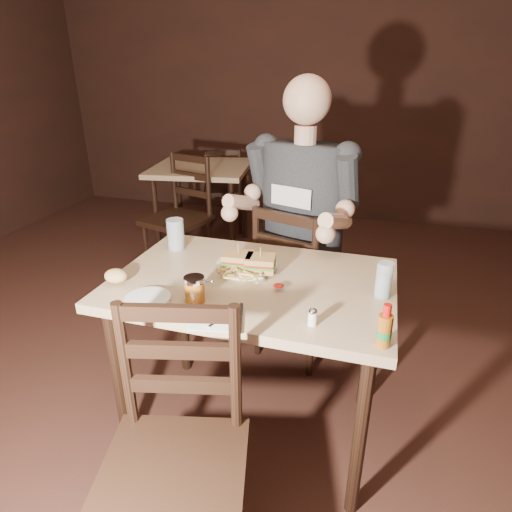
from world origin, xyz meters
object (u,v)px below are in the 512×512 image
(main_table, at_px, (253,299))
(diner, at_px, (299,188))
(side_plate, at_px, (148,300))
(chair_far, at_px, (300,281))
(glass_right, at_px, (384,280))
(bg_chair_far, at_px, (224,189))
(dinner_plate, at_px, (247,266))
(chair_near, at_px, (172,475))
(hot_sauce, at_px, (385,325))
(syrup_dispenser, at_px, (195,289))
(bg_table, at_px, (202,176))
(glass_left, at_px, (176,234))
(bg_chair_near, at_px, (176,219))

(main_table, distance_m, diner, 0.67)
(diner, xyz_separation_m, side_plate, (-0.39, -0.86, -0.22))
(chair_far, distance_m, side_plate, 1.05)
(glass_right, xyz_separation_m, side_plate, (-0.82, -0.26, -0.06))
(bg_chair_far, distance_m, glass_right, 2.95)
(diner, distance_m, dinner_plate, 0.55)
(chair_near, bearing_deg, diner, 71.74)
(dinner_plate, bearing_deg, hot_sauce, -37.08)
(glass_right, xyz_separation_m, syrup_dispenser, (-0.65, -0.22, -0.02))
(main_table, distance_m, hot_sauce, 0.62)
(bg_table, height_order, dinner_plate, dinner_plate)
(glass_left, bearing_deg, dinner_plate, -15.97)
(bg_chair_near, height_order, glass_right, bg_chair_near)
(chair_far, height_order, hot_sauce, hot_sauce)
(chair_far, distance_m, dinner_plate, 0.65)
(hot_sauce, xyz_separation_m, side_plate, (-0.82, 0.05, -0.07))
(main_table, height_order, bg_chair_far, bg_chair_far)
(diner, bearing_deg, syrup_dispenser, -87.34)
(bg_table, xyz_separation_m, dinner_plate, (0.96, -1.84, 0.10))
(bg_chair_far, height_order, diner, diner)
(bg_chair_far, distance_m, syrup_dispenser, 2.87)
(main_table, bearing_deg, bg_chair_near, 126.04)
(bg_table, bearing_deg, diner, -51.19)
(syrup_dispenser, bearing_deg, hot_sauce, -7.21)
(chair_far, xyz_separation_m, bg_chair_near, (-1.10, 0.75, 0.01))
(hot_sauce, height_order, syrup_dispenser, hot_sauce)
(bg_table, xyz_separation_m, bg_chair_far, (0.00, 0.55, -0.26))
(bg_chair_near, relative_size, glass_left, 6.51)
(bg_chair_far, bearing_deg, bg_chair_near, 71.61)
(chair_near, relative_size, bg_chair_far, 1.09)
(chair_near, height_order, dinner_plate, chair_near)
(hot_sauce, height_order, side_plate, hot_sauce)
(chair_near, relative_size, glass_left, 6.41)
(bg_table, relative_size, chair_near, 0.97)
(diner, bearing_deg, glass_left, -124.24)
(chair_far, xyz_separation_m, glass_left, (-0.52, -0.44, 0.39))
(dinner_plate, bearing_deg, diner, 75.62)
(glass_left, bearing_deg, bg_table, 108.62)
(diner, bearing_deg, bg_chair_far, 137.74)
(diner, relative_size, glass_right, 7.65)
(glass_right, bearing_deg, main_table, 179.10)
(bg_table, distance_m, diner, 1.76)
(chair_near, relative_size, glass_right, 6.71)
(chair_near, relative_size, side_plate, 5.77)
(chair_far, height_order, side_plate, chair_far)
(bg_table, bearing_deg, dinner_plate, -62.52)
(glass_left, distance_m, syrup_dispenser, 0.51)
(chair_near, distance_m, syrup_dispenser, 0.59)
(glass_left, xyz_separation_m, hot_sauce, (0.93, -0.53, -0.00))
(glass_left, bearing_deg, diner, 37.76)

